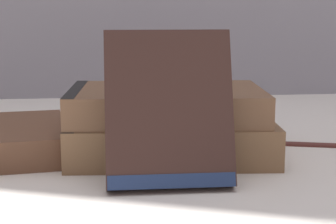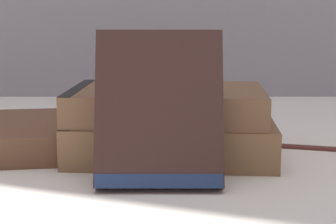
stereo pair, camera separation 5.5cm
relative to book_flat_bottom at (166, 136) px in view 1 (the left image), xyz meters
name	(u,v)px [view 1 (the left image)]	position (x,y,z in m)	size (l,w,h in m)	color
ground_plane	(148,166)	(-0.02, -0.04, -0.02)	(3.00, 3.00, 0.00)	silver
book_flat_bottom	(166,136)	(0.00, 0.00, 0.00)	(0.21, 0.15, 0.04)	brown
book_flat_top	(161,104)	(-0.01, 0.00, 0.04)	(0.20, 0.14, 0.03)	brown
book_leaning_front	(169,115)	(-0.01, -0.10, 0.04)	(0.11, 0.06, 0.13)	#331E19
pocket_watch	(192,88)	(0.02, -0.02, 0.05)	(0.05, 0.05, 0.01)	white
reading_glasses	(144,122)	(-0.01, 0.16, -0.02)	(0.10, 0.05, 0.00)	#ADADB2
fountain_pen	(304,142)	(0.16, 0.02, -0.02)	(0.13, 0.04, 0.01)	#471E19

